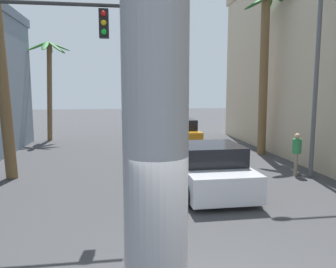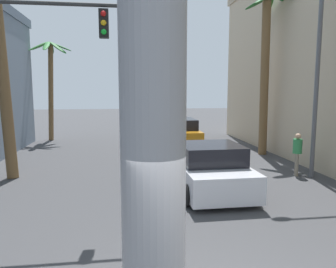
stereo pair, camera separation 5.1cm
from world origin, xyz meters
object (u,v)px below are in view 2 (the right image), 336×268
at_px(car_lead, 208,168).
at_px(palm_tree_mid_right, 266,65).
at_px(street_lamp, 308,48).
at_px(car_far, 180,132).
at_px(pedestrian_mid_right, 297,151).
at_px(palm_tree_far_left, 51,74).

bearing_deg(car_lead, palm_tree_mid_right, 50.87).
height_order(street_lamp, car_far, street_lamp).
bearing_deg(pedestrian_mid_right, palm_tree_far_left, 136.29).
bearing_deg(car_lead, car_far, 85.79).
bearing_deg(car_lead, street_lamp, 13.39).
xyz_separation_m(car_far, palm_tree_mid_right, (3.57, -4.07, 3.81)).
bearing_deg(palm_tree_mid_right, car_far, 131.31).
xyz_separation_m(car_far, palm_tree_far_left, (-8.07, 2.66, 3.60)).
bearing_deg(palm_tree_far_left, palm_tree_mid_right, -30.02).
xyz_separation_m(street_lamp, car_lead, (-3.88, -0.92, -4.12)).
height_order(street_lamp, palm_tree_mid_right, street_lamp).
height_order(car_lead, pedestrian_mid_right, pedestrian_mid_right).
bearing_deg(palm_tree_mid_right, pedestrian_mid_right, -95.66).
distance_m(car_far, pedestrian_mid_right, 8.69).
height_order(palm_tree_mid_right, pedestrian_mid_right, palm_tree_mid_right).
xyz_separation_m(street_lamp, palm_tree_far_left, (-11.26, 11.03, -0.48)).
relative_size(street_lamp, car_lead, 1.69).
relative_size(car_lead, palm_tree_mid_right, 0.60).
distance_m(car_lead, car_far, 9.32).
bearing_deg(palm_tree_mid_right, street_lamp, -95.02).
bearing_deg(street_lamp, palm_tree_far_left, 135.58).
relative_size(car_far, palm_tree_mid_right, 0.61).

